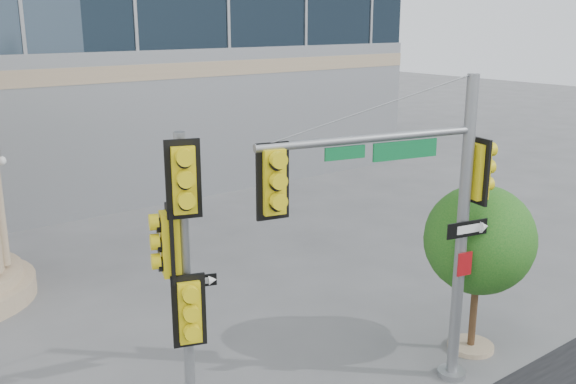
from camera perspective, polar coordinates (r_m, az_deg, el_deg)
ground at (r=13.92m, az=5.82°, el=-15.76°), size 120.00×120.00×0.00m
main_signal_pole at (r=12.04m, az=11.37°, el=-1.11°), size 4.71×1.44×6.17m
secondary_signal_pole at (r=11.17m, az=-9.37°, el=-6.02°), size 0.92×0.86×5.34m
street_tree at (r=14.38m, az=16.66°, el=-4.40°), size 2.42×2.36×3.76m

